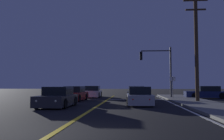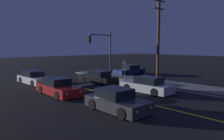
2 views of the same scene
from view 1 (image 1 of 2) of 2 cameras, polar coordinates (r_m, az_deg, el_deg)
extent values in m
plane|color=black|center=(7.46, -14.33, -14.77)|extent=(160.00, 160.00, 0.00)
cube|color=slate|center=(17.16, 22.09, -7.94)|extent=(3.20, 33.86, 0.15)
cube|color=gold|center=(16.57, -3.58, -8.60)|extent=(0.20, 31.98, 0.01)
cube|color=silver|center=(16.72, 15.97, -8.43)|extent=(0.16, 31.98, 0.01)
cube|color=silver|center=(24.29, 6.02, -6.98)|extent=(5.84, 0.50, 0.01)
cube|color=#B2B5BA|center=(17.98, 6.46, -6.80)|extent=(1.88, 4.60, 0.68)
cube|color=black|center=(17.68, 6.50, -4.91)|extent=(1.56, 2.14, 0.60)
cylinder|color=black|center=(19.36, 3.79, -6.94)|extent=(0.24, 0.65, 0.64)
cylinder|color=black|center=(19.45, 8.61, -6.89)|extent=(0.24, 0.65, 0.64)
cylinder|color=black|center=(16.55, 3.93, -7.51)|extent=(0.24, 0.65, 0.64)
cylinder|color=black|center=(16.66, 9.57, -7.45)|extent=(0.24, 0.65, 0.64)
sphere|color=#FFF4CC|center=(20.16, 4.53, -6.23)|extent=(0.18, 0.18, 0.18)
sphere|color=#FFF4CC|center=(20.22, 7.61, -6.20)|extent=(0.18, 0.18, 0.18)
sphere|color=red|center=(15.73, 4.98, -6.99)|extent=(0.14, 0.14, 0.14)
sphere|color=red|center=(15.81, 8.92, -6.94)|extent=(0.14, 0.14, 0.14)
cube|color=#2D2D33|center=(16.53, -12.95, -7.02)|extent=(1.92, 4.13, 0.68)
cube|color=black|center=(16.73, -12.65, -4.92)|extent=(1.64, 1.91, 0.60)
cylinder|color=black|center=(15.06, -11.24, -7.85)|extent=(0.23, 0.64, 0.64)
cylinder|color=black|center=(15.65, -17.52, -7.59)|extent=(0.23, 0.64, 0.64)
cylinder|color=black|center=(17.51, -8.88, -7.26)|extent=(0.23, 0.64, 0.64)
cylinder|color=black|center=(18.02, -14.38, -7.09)|extent=(0.23, 0.64, 0.64)
sphere|color=#FFF4CC|center=(14.45, -13.19, -7.21)|extent=(0.18, 0.18, 0.18)
sphere|color=#FFF4CC|center=(14.85, -17.51, -7.04)|extent=(0.18, 0.18, 0.18)
sphere|color=red|center=(18.28, -9.23, -6.47)|extent=(0.14, 0.14, 0.14)
sphere|color=red|center=(18.61, -12.74, -6.38)|extent=(0.14, 0.14, 0.14)
cube|color=silver|center=(28.80, -4.65, -5.58)|extent=(1.99, 4.64, 0.68)
cube|color=black|center=(29.06, -4.57, -4.38)|extent=(1.64, 2.16, 0.60)
cylinder|color=black|center=(27.30, -3.24, -5.95)|extent=(0.24, 0.65, 0.64)
cylinder|color=black|center=(27.52, -6.79, -5.91)|extent=(0.24, 0.65, 0.64)
cylinder|color=black|center=(30.12, -2.69, -5.73)|extent=(0.24, 0.65, 0.64)
cylinder|color=black|center=(30.32, -5.92, -5.70)|extent=(0.24, 0.65, 0.64)
sphere|color=#FFF4CC|center=(26.52, -4.03, -5.59)|extent=(0.18, 0.18, 0.18)
sphere|color=#FFF4CC|center=(26.67, -6.46, -5.56)|extent=(0.18, 0.18, 0.18)
sphere|color=red|center=(30.96, -3.08, -5.30)|extent=(0.14, 0.14, 0.14)
sphere|color=red|center=(31.09, -5.17, -5.28)|extent=(0.14, 0.14, 0.14)
cube|color=navy|center=(27.97, 21.47, -5.41)|extent=(4.55, 2.09, 0.68)
cube|color=black|center=(28.02, 21.98, -4.16)|extent=(2.13, 1.71, 0.60)
cylinder|color=black|center=(26.82, 19.05, -5.81)|extent=(0.65, 0.25, 0.64)
cylinder|color=black|center=(28.54, 18.34, -5.67)|extent=(0.65, 0.25, 0.64)
cylinder|color=black|center=(27.51, 24.73, -5.61)|extent=(0.65, 0.25, 0.64)
cylinder|color=black|center=(29.18, 23.71, -5.50)|extent=(0.65, 0.25, 0.64)
sphere|color=#FFF4CC|center=(26.96, 17.27, -5.40)|extent=(0.18, 0.18, 0.18)
sphere|color=#FFF4CC|center=(28.10, 16.87, -5.33)|extent=(0.18, 0.18, 0.18)
cube|color=maroon|center=(22.76, -9.06, -6.09)|extent=(1.92, 4.69, 0.68)
cube|color=black|center=(23.01, -8.86, -4.57)|extent=(1.60, 2.18, 0.60)
cylinder|color=black|center=(21.16, -7.90, -6.62)|extent=(0.24, 0.65, 0.64)
cylinder|color=black|center=(21.63, -12.23, -6.51)|extent=(0.24, 0.65, 0.64)
cylinder|color=black|center=(23.96, -6.21, -6.27)|extent=(0.24, 0.65, 0.64)
cylinder|color=black|center=(24.37, -10.07, -6.19)|extent=(0.24, 0.65, 0.64)
sphere|color=#FFF4CC|center=(20.43, -9.23, -6.16)|extent=(0.18, 0.18, 0.18)
sphere|color=#FFF4CC|center=(20.75, -12.20, -6.08)|extent=(0.18, 0.18, 0.18)
sphere|color=red|center=(24.82, -6.42, -5.71)|extent=(0.14, 0.14, 0.14)
sphere|color=red|center=(25.09, -8.91, -5.67)|extent=(0.14, 0.14, 0.14)
cube|color=black|center=(24.36, 5.70, -5.95)|extent=(1.80, 4.73, 0.68)
cube|color=black|center=(24.06, 5.72, -4.55)|extent=(1.51, 2.19, 0.60)
cylinder|color=black|center=(25.80, 3.81, -6.09)|extent=(0.23, 0.64, 0.64)
cylinder|color=black|center=(25.86, 7.36, -6.06)|extent=(0.23, 0.64, 0.64)
cylinder|color=black|center=(22.90, 3.83, -6.41)|extent=(0.23, 0.64, 0.64)
cylinder|color=black|center=(22.96, 7.83, -6.38)|extent=(0.23, 0.64, 0.64)
sphere|color=#FFF4CC|center=(26.63, 4.37, -5.58)|extent=(0.18, 0.18, 0.18)
sphere|color=#FFF4CC|center=(26.66, 6.66, -5.56)|extent=(0.18, 0.18, 0.18)
sphere|color=red|center=(22.05, 4.53, -6.00)|extent=(0.14, 0.14, 0.14)
sphere|color=red|center=(22.09, 7.30, -5.98)|extent=(0.14, 0.14, 0.14)
cylinder|color=#38383D|center=(26.92, 13.81, -0.59)|extent=(0.18, 0.18, 5.62)
cylinder|color=#38383D|center=(26.94, 10.35, 4.51)|extent=(3.21, 0.12, 0.12)
cube|color=black|center=(26.75, 6.93, 3.35)|extent=(0.28, 0.28, 0.90)
sphere|color=red|center=(26.79, 6.92, 3.92)|extent=(0.22, 0.22, 0.22)
sphere|color=#4C2D05|center=(26.75, 6.93, 3.35)|extent=(0.22, 0.22, 0.22)
sphere|color=#0A3814|center=(26.72, 6.93, 2.77)|extent=(0.22, 0.22, 0.22)
cylinder|color=#4C3823|center=(21.16, 19.42, 5.12)|extent=(0.31, 0.31, 9.16)
cube|color=#4C3823|center=(22.10, 19.20, 15.38)|extent=(1.99, 0.12, 0.12)
cube|color=#4C3823|center=(21.86, 19.25, 13.40)|extent=(1.67, 0.12, 0.12)
cylinder|color=slate|center=(24.07, 14.22, -4.21)|extent=(0.06, 0.06, 2.29)
cube|color=white|center=(24.08, 14.19, -2.08)|extent=(0.56, 0.04, 0.40)
camera|label=2|loc=(15.50, -59.19, 7.01)|focal=34.72mm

